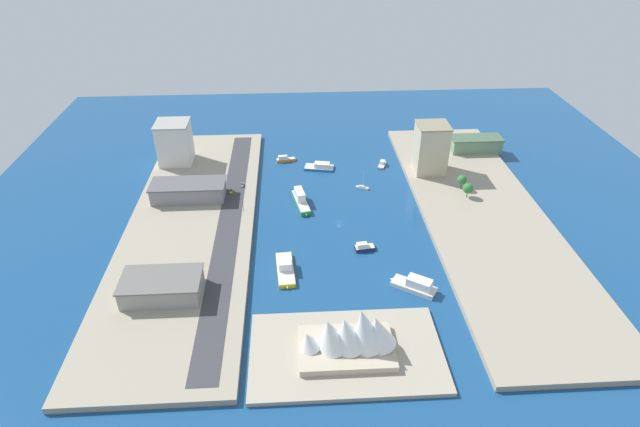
{
  "coord_description": "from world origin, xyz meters",
  "views": [
    {
      "loc": [
        25.09,
        243.35,
        162.37
      ],
      "look_at": [
        10.72,
        -4.44,
        3.54
      ],
      "focal_mm": 28.8,
      "sensor_mm": 36.0,
      "label": 1
    }
  ],
  "objects_px": {
    "catamaran_blue": "(320,167)",
    "office_block_beige": "(431,148)",
    "ferry_yellow_fast": "(285,267)",
    "ferry_green_doubledeck": "(301,200)",
    "carpark_squat_concrete": "(162,286)",
    "hotel_broad_white": "(175,142)",
    "taxi_yellow_cab": "(231,191)",
    "traffic_light_waterfront": "(243,205)",
    "terminal_long_green": "(475,144)",
    "water_taxi_orange": "(285,159)",
    "opera_landmark": "(352,335)",
    "sailboat_small_white": "(362,187)",
    "yacht_sleek_gray": "(382,164)",
    "van_white": "(242,185)",
    "patrol_launch_navy": "(364,247)",
    "warehouse_low_gray": "(189,190)",
    "ferry_white_commuter": "(416,285)"
  },
  "relations": [
    {
      "from": "warehouse_low_gray",
      "to": "taxi_yellow_cab",
      "type": "bearing_deg",
      "value": -168.28
    },
    {
      "from": "traffic_light_waterfront",
      "to": "sailboat_small_white",
      "type": "bearing_deg",
      "value": -159.58
    },
    {
      "from": "catamaran_blue",
      "to": "office_block_beige",
      "type": "relative_size",
      "value": 0.66
    },
    {
      "from": "ferry_yellow_fast",
      "to": "hotel_broad_white",
      "type": "relative_size",
      "value": 0.98
    },
    {
      "from": "ferry_yellow_fast",
      "to": "ferry_green_doubledeck",
      "type": "relative_size",
      "value": 0.96
    },
    {
      "from": "terminal_long_green",
      "to": "taxi_yellow_cab",
      "type": "distance_m",
      "value": 175.53
    },
    {
      "from": "yacht_sleek_gray",
      "to": "opera_landmark",
      "type": "xyz_separation_m",
      "value": [
        39.77,
        166.06,
        9.63
      ]
    },
    {
      "from": "sailboat_small_white",
      "to": "warehouse_low_gray",
      "type": "bearing_deg",
      "value": 5.44
    },
    {
      "from": "traffic_light_waterfront",
      "to": "carpark_squat_concrete",
      "type": "bearing_deg",
      "value": 65.52
    },
    {
      "from": "sailboat_small_white",
      "to": "water_taxi_orange",
      "type": "relative_size",
      "value": 0.89
    },
    {
      "from": "taxi_yellow_cab",
      "to": "traffic_light_waterfront",
      "type": "bearing_deg",
      "value": 111.94
    },
    {
      "from": "hotel_broad_white",
      "to": "traffic_light_waterfront",
      "type": "height_order",
      "value": "hotel_broad_white"
    },
    {
      "from": "opera_landmark",
      "to": "taxi_yellow_cab",
      "type": "bearing_deg",
      "value": -65.36
    },
    {
      "from": "catamaran_blue",
      "to": "ferry_green_doubledeck",
      "type": "relative_size",
      "value": 0.74
    },
    {
      "from": "ferry_green_doubledeck",
      "to": "carpark_squat_concrete",
      "type": "bearing_deg",
      "value": 51.25
    },
    {
      "from": "carpark_squat_concrete",
      "to": "traffic_light_waterfront",
      "type": "height_order",
      "value": "carpark_squat_concrete"
    },
    {
      "from": "hotel_broad_white",
      "to": "patrol_launch_navy",
      "type": "bearing_deg",
      "value": 137.97
    },
    {
      "from": "office_block_beige",
      "to": "opera_landmark",
      "type": "relative_size",
      "value": 0.79
    },
    {
      "from": "terminal_long_green",
      "to": "hotel_broad_white",
      "type": "distance_m",
      "value": 208.86
    },
    {
      "from": "carpark_squat_concrete",
      "to": "van_white",
      "type": "bearing_deg",
      "value": -106.28
    },
    {
      "from": "sailboat_small_white",
      "to": "office_block_beige",
      "type": "height_order",
      "value": "office_block_beige"
    },
    {
      "from": "sailboat_small_white",
      "to": "ferry_green_doubledeck",
      "type": "distance_m",
      "value": 42.78
    },
    {
      "from": "yacht_sleek_gray",
      "to": "van_white",
      "type": "xyz_separation_m",
      "value": [
        93.46,
        28.05,
        2.7
      ]
    },
    {
      "from": "ferry_yellow_fast",
      "to": "office_block_beige",
      "type": "xyz_separation_m",
      "value": [
        -94.75,
        -96.36,
        17.17
      ]
    },
    {
      "from": "ferry_yellow_fast",
      "to": "sailboat_small_white",
      "type": "bearing_deg",
      "value": -121.53
    },
    {
      "from": "hotel_broad_white",
      "to": "van_white",
      "type": "height_order",
      "value": "hotel_broad_white"
    },
    {
      "from": "carpark_squat_concrete",
      "to": "taxi_yellow_cab",
      "type": "bearing_deg",
      "value": -104.02
    },
    {
      "from": "hotel_broad_white",
      "to": "opera_landmark",
      "type": "distance_m",
      "value": 201.66
    },
    {
      "from": "ferry_yellow_fast",
      "to": "water_taxi_orange",
      "type": "height_order",
      "value": "ferry_yellow_fast"
    },
    {
      "from": "hotel_broad_white",
      "to": "opera_landmark",
      "type": "relative_size",
      "value": 0.69
    },
    {
      "from": "catamaran_blue",
      "to": "ferry_white_commuter",
      "type": "height_order",
      "value": "ferry_white_commuter"
    },
    {
      "from": "water_taxi_orange",
      "to": "hotel_broad_white",
      "type": "height_order",
      "value": "hotel_broad_white"
    },
    {
      "from": "ferry_yellow_fast",
      "to": "ferry_white_commuter",
      "type": "distance_m",
      "value": 64.29
    },
    {
      "from": "catamaran_blue",
      "to": "yacht_sleek_gray",
      "type": "xyz_separation_m",
      "value": [
        -42.79,
        -1.66,
        -0.37
      ]
    },
    {
      "from": "terminal_long_green",
      "to": "taxi_yellow_cab",
      "type": "xyz_separation_m",
      "value": [
        168.13,
        50.27,
        -4.15
      ]
    },
    {
      "from": "office_block_beige",
      "to": "water_taxi_orange",
      "type": "bearing_deg",
      "value": -14.88
    },
    {
      "from": "terminal_long_green",
      "to": "opera_landmark",
      "type": "distance_m",
      "value": 210.67
    },
    {
      "from": "office_block_beige",
      "to": "carpark_squat_concrete",
      "type": "relative_size",
      "value": 0.89
    },
    {
      "from": "yacht_sleek_gray",
      "to": "office_block_beige",
      "type": "relative_size",
      "value": 0.36
    },
    {
      "from": "ferry_white_commuter",
      "to": "sailboat_small_white",
      "type": "bearing_deg",
      "value": -82.49
    },
    {
      "from": "catamaran_blue",
      "to": "hotel_broad_white",
      "type": "height_order",
      "value": "hotel_broad_white"
    },
    {
      "from": "water_taxi_orange",
      "to": "warehouse_low_gray",
      "type": "distance_m",
      "value": 77.93
    },
    {
      "from": "patrol_launch_navy",
      "to": "traffic_light_waterfront",
      "type": "xyz_separation_m",
      "value": [
        65.84,
        -37.23,
        5.78
      ]
    },
    {
      "from": "ferry_yellow_fast",
      "to": "taxi_yellow_cab",
      "type": "bearing_deg",
      "value": -66.17
    },
    {
      "from": "ferry_green_doubledeck",
      "to": "hotel_broad_white",
      "type": "xyz_separation_m",
      "value": [
        82.88,
        -55.34,
        14.42
      ]
    },
    {
      "from": "catamaran_blue",
      "to": "traffic_light_waterfront",
      "type": "bearing_deg",
      "value": 49.56
    },
    {
      "from": "ferry_green_doubledeck",
      "to": "taxi_yellow_cab",
      "type": "relative_size",
      "value": 6.72
    },
    {
      "from": "terminal_long_green",
      "to": "warehouse_low_gray",
      "type": "relative_size",
      "value": 0.81
    },
    {
      "from": "water_taxi_orange",
      "to": "carpark_squat_concrete",
      "type": "relative_size",
      "value": 0.4
    },
    {
      "from": "patrol_launch_navy",
      "to": "taxi_yellow_cab",
      "type": "distance_m",
      "value": 95.53
    }
  ]
}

